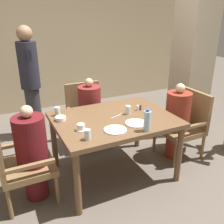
{
  "coord_description": "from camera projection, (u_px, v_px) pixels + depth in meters",
  "views": [
    {
      "loc": [
        -1.16,
        -2.34,
        1.89
      ],
      "look_at": [
        0.0,
        0.05,
        0.81
      ],
      "focal_mm": 40.0,
      "sensor_mm": 36.0,
      "label": 1
    }
  ],
  "objects": [
    {
      "name": "glass_tall_near",
      "position": [
        88.0,
        135.0,
        2.35
      ],
      "size": [
        0.06,
        0.06,
        0.1
      ],
      "color": "silver",
      "rests_on": "dining_table"
    },
    {
      "name": "standing_host",
      "position": [
        30.0,
        80.0,
        3.75
      ],
      "size": [
        0.29,
        0.33,
        1.71
      ],
      "color": "#2D2D33",
      "rests_on": "ground_plane"
    },
    {
      "name": "ground_plane",
      "position": [
        114.0,
        173.0,
        3.14
      ],
      "size": [
        16.0,
        16.0,
        0.0
      ],
      "primitive_type": "plane",
      "color": "#60564C"
    },
    {
      "name": "pepper_shaker",
      "position": [
        140.0,
        107.0,
        3.06
      ],
      "size": [
        0.03,
        0.03,
        0.06
      ],
      "color": "#4C3D2D",
      "rests_on": "dining_table"
    },
    {
      "name": "fork_beside_plate",
      "position": [
        118.0,
        115.0,
        2.91
      ],
      "size": [
        0.19,
        0.08,
        0.0
      ],
      "color": "silver",
      "rests_on": "dining_table"
    },
    {
      "name": "diner_in_left_chair",
      "position": [
        32.0,
        153.0,
        2.55
      ],
      "size": [
        0.32,
        0.32,
        1.06
      ],
      "color": "#5B1419",
      "rests_on": "ground_plane"
    },
    {
      "name": "water_bottle",
      "position": [
        147.0,
        121.0,
        2.5
      ],
      "size": [
        0.07,
        0.07,
        0.24
      ],
      "color": "#A3C6DB",
      "rests_on": "dining_table"
    },
    {
      "name": "diner_in_right_chair",
      "position": [
        177.0,
        121.0,
        3.31
      ],
      "size": [
        0.32,
        0.32,
        1.04
      ],
      "color": "maroon",
      "rests_on": "ground_plane"
    },
    {
      "name": "chair_left_side",
      "position": [
        18.0,
        161.0,
        2.52
      ],
      "size": [
        0.53,
        0.53,
        0.9
      ],
      "color": "brown",
      "rests_on": "ground_plane"
    },
    {
      "name": "glass_tall_far",
      "position": [
        128.0,
        110.0,
        2.93
      ],
      "size": [
        0.06,
        0.06,
        0.1
      ],
      "color": "silver",
      "rests_on": "dining_table"
    },
    {
      "name": "plate_main_right",
      "position": [
        136.0,
        123.0,
        2.7
      ],
      "size": [
        0.23,
        0.23,
        0.01
      ],
      "color": "white",
      "rests_on": "dining_table"
    },
    {
      "name": "glass_tall_mid",
      "position": [
        58.0,
        111.0,
        2.89
      ],
      "size": [
        0.06,
        0.06,
        0.1
      ],
      "color": "silver",
      "rests_on": "dining_table"
    },
    {
      "name": "wall_back",
      "position": [
        53.0,
        38.0,
        4.86
      ],
      "size": [
        8.0,
        0.06,
        2.8
      ],
      "color": "tan",
      "rests_on": "ground_plane"
    },
    {
      "name": "salt_shaker",
      "position": [
        138.0,
        108.0,
        3.05
      ],
      "size": [
        0.03,
        0.03,
        0.07
      ],
      "color": "white",
      "rests_on": "dining_table"
    },
    {
      "name": "plate_main_left",
      "position": [
        115.0,
        130.0,
        2.55
      ],
      "size": [
        0.23,
        0.23,
        0.01
      ],
      "color": "white",
      "rests_on": "dining_table"
    },
    {
      "name": "pillar_stone",
      "position": [
        194.0,
        49.0,
        3.84
      ],
      "size": [
        0.48,
        0.48,
        2.7
      ],
      "color": "tan",
      "rests_on": "ground_plane"
    },
    {
      "name": "dining_table",
      "position": [
        114.0,
        125.0,
        2.89
      ],
      "size": [
        1.35,
        1.03,
        0.76
      ],
      "color": "brown",
      "rests_on": "ground_plane"
    },
    {
      "name": "diner_in_far_chair",
      "position": [
        90.0,
        113.0,
        3.58
      ],
      "size": [
        0.32,
        0.32,
        1.04
      ],
      "color": "maroon",
      "rests_on": "ground_plane"
    },
    {
      "name": "bowl_small",
      "position": [
        60.0,
        119.0,
        2.77
      ],
      "size": [
        0.12,
        0.12,
        0.04
      ],
      "color": "white",
      "rests_on": "dining_table"
    },
    {
      "name": "chair_right_side",
      "position": [
        185.0,
        123.0,
        3.4
      ],
      "size": [
        0.53,
        0.53,
        0.9
      ],
      "color": "brown",
      "rests_on": "ground_plane"
    },
    {
      "name": "teacup_with_saucer",
      "position": [
        81.0,
        127.0,
        2.54
      ],
      "size": [
        0.11,
        0.11,
        0.07
      ],
      "color": "white",
      "rests_on": "dining_table"
    },
    {
      "name": "chair_far_side",
      "position": [
        87.0,
        113.0,
        3.73
      ],
      "size": [
        0.53,
        0.53,
        0.9
      ],
      "color": "brown",
      "rests_on": "ground_plane"
    }
  ]
}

